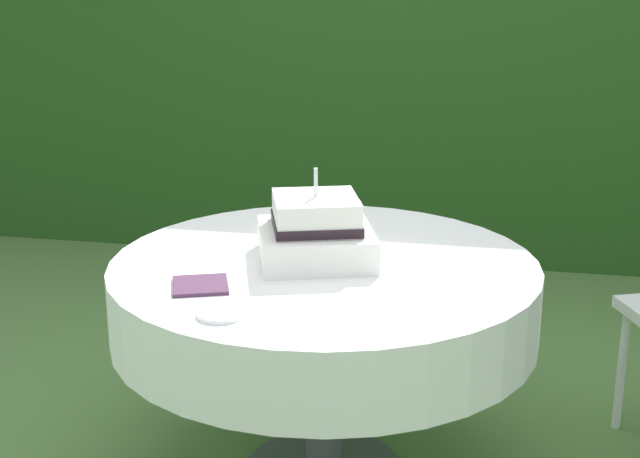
{
  "coord_description": "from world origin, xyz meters",
  "views": [
    {
      "loc": [
        0.48,
        -2.5,
        1.6
      ],
      "look_at": [
        -0.01,
        0.01,
        0.83
      ],
      "focal_mm": 50.23,
      "sensor_mm": 36.0,
      "label": 1
    }
  ],
  "objects_px": {
    "napkin_stack": "(200,285)",
    "cake_table": "(324,298)",
    "serving_plate_near": "(287,226)",
    "wedding_cake": "(317,232)",
    "serving_plate_far": "(221,314)"
  },
  "relations": [
    {
      "from": "napkin_stack",
      "to": "cake_table",
      "type": "bearing_deg",
      "value": 43.4
    },
    {
      "from": "wedding_cake",
      "to": "serving_plate_far",
      "type": "xyz_separation_m",
      "value": [
        -0.15,
        -0.48,
        -0.08
      ]
    },
    {
      "from": "wedding_cake",
      "to": "serving_plate_near",
      "type": "distance_m",
      "value": 0.36
    },
    {
      "from": "wedding_cake",
      "to": "serving_plate_far",
      "type": "bearing_deg",
      "value": -107.47
    },
    {
      "from": "cake_table",
      "to": "serving_plate_near",
      "type": "distance_m",
      "value": 0.4
    },
    {
      "from": "wedding_cake",
      "to": "serving_plate_near",
      "type": "height_order",
      "value": "wedding_cake"
    },
    {
      "from": "wedding_cake",
      "to": "napkin_stack",
      "type": "relative_size",
      "value": 2.77
    },
    {
      "from": "serving_plate_near",
      "to": "serving_plate_far",
      "type": "bearing_deg",
      "value": -89.04
    },
    {
      "from": "wedding_cake",
      "to": "serving_plate_far",
      "type": "distance_m",
      "value": 0.51
    },
    {
      "from": "serving_plate_near",
      "to": "napkin_stack",
      "type": "relative_size",
      "value": 0.83
    },
    {
      "from": "wedding_cake",
      "to": "napkin_stack",
      "type": "xyz_separation_m",
      "value": [
        -0.27,
        -0.29,
        -0.08
      ]
    },
    {
      "from": "cake_table",
      "to": "wedding_cake",
      "type": "xyz_separation_m",
      "value": [
        -0.03,
        0.01,
        0.2
      ]
    },
    {
      "from": "serving_plate_near",
      "to": "serving_plate_far",
      "type": "distance_m",
      "value": 0.79
    },
    {
      "from": "cake_table",
      "to": "serving_plate_near",
      "type": "bearing_deg",
      "value": 120.56
    },
    {
      "from": "serving_plate_near",
      "to": "serving_plate_far",
      "type": "relative_size",
      "value": 1.03
    }
  ]
}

